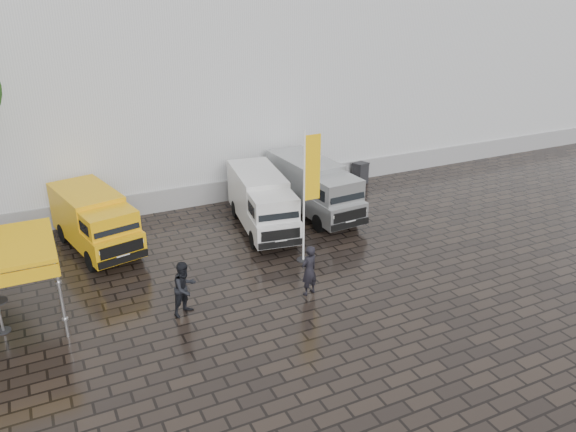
# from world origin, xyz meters

# --- Properties ---
(ground) EXTENTS (120.00, 120.00, 0.00)m
(ground) POSITION_xyz_m (0.00, 0.00, 0.00)
(ground) COLOR black
(ground) RESTS_ON ground
(exhibition_hall) EXTENTS (44.00, 16.00, 12.00)m
(exhibition_hall) POSITION_xyz_m (2.00, 16.00, 6.00)
(exhibition_hall) COLOR silver
(exhibition_hall) RESTS_ON ground
(hall_plinth) EXTENTS (44.00, 0.15, 1.00)m
(hall_plinth) POSITION_xyz_m (2.00, 7.95, 0.50)
(hall_plinth) COLOR gray
(hall_plinth) RESTS_ON ground
(van_yellow) EXTENTS (2.92, 5.20, 2.26)m
(van_yellow) POSITION_xyz_m (-6.98, 5.14, 1.13)
(van_yellow) COLOR #EBA60C
(van_yellow) RESTS_ON ground
(van_white) EXTENTS (2.54, 5.57, 2.33)m
(van_white) POSITION_xyz_m (-0.43, 4.16, 1.16)
(van_white) COLOR silver
(van_white) RESTS_ON ground
(van_silver) EXTENTS (2.21, 5.66, 2.41)m
(van_silver) POSITION_xyz_m (2.29, 4.70, 1.20)
(van_silver) COLOR #A1A5A6
(van_silver) RESTS_ON ground
(flagpole) EXTENTS (0.88, 0.50, 5.00)m
(flagpole) POSITION_xyz_m (-0.00, 0.85, 2.79)
(flagpole) COLOR black
(flagpole) RESTS_ON ground
(cocktail_table) EXTENTS (0.60, 0.60, 1.06)m
(cocktail_table) POSITION_xyz_m (-10.41, 0.60, 0.53)
(cocktail_table) COLOR black
(cocktail_table) RESTS_ON ground
(wheelie_bin) EXTENTS (0.78, 0.78, 1.09)m
(wheelie_bin) POSITION_xyz_m (6.42, 7.35, 0.55)
(wheelie_bin) COLOR black
(wheelie_bin) RESTS_ON ground
(person_front) EXTENTS (0.74, 0.59, 1.76)m
(person_front) POSITION_xyz_m (-1.13, -1.40, 0.88)
(person_front) COLOR black
(person_front) RESTS_ON ground
(person_tent) EXTENTS (1.08, 1.00, 1.78)m
(person_tent) POSITION_xyz_m (-5.16, -0.77, 0.89)
(person_tent) COLOR black
(person_tent) RESTS_ON ground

